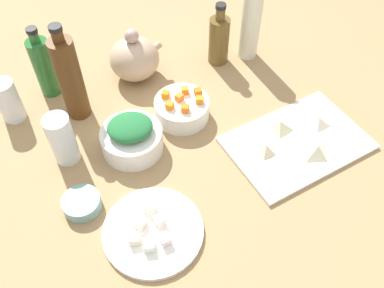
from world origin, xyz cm
name	(u,v)px	position (x,y,z in cm)	size (l,w,h in cm)	color
tabletop	(192,160)	(0.00, 0.00, 1.50)	(190.00, 190.00, 3.00)	#987A50
cutting_board	(297,143)	(25.83, -8.15, 3.50)	(34.59, 23.10, 1.00)	silver
plate_tofu	(153,231)	(-16.78, -15.02, 3.60)	(21.94, 21.94, 1.20)	white
bowl_greens	(132,140)	(-12.11, 9.10, 6.06)	(15.31, 15.31, 6.12)	white
bowl_carrots	(182,109)	(3.75, 13.76, 5.74)	(14.55, 14.55, 5.49)	white
bowl_small_side	(82,203)	(-28.60, -2.05, 4.51)	(8.67, 8.67, 3.02)	#73A19D
teapot	(135,58)	(-1.14, 34.79, 9.35)	(15.87, 13.87, 15.87)	tan
bottle_0	(219,39)	(23.74, 30.33, 10.81)	(6.03, 6.03, 19.17)	brown
bottle_1	(70,78)	(-20.64, 27.34, 15.24)	(6.22, 6.22, 27.61)	#4E2E13
bottle_2	(44,66)	(-25.25, 39.19, 12.01)	(5.75, 5.75, 21.00)	#27662C
bottle_3	(251,20)	(33.24, 28.75, 15.36)	(5.80, 5.80, 28.51)	silver
drinking_glass_0	(8,101)	(-36.76, 33.47, 8.98)	(6.08, 6.08, 11.95)	white
drinking_glass_1	(62,139)	(-27.66, 13.51, 9.85)	(6.16, 6.16, 13.70)	white
carrot_cube_0	(185,90)	(5.97, 16.33, 9.39)	(1.80, 1.80, 1.80)	orange
carrot_cube_1	(170,106)	(0.06, 12.91, 9.39)	(1.80, 1.80, 1.80)	orange
carrot_cube_2	(200,100)	(7.81, 11.41, 9.39)	(1.80, 1.80, 1.80)	orange
carrot_cube_3	(198,92)	(8.79, 14.28, 9.39)	(1.80, 1.80, 1.80)	orange
carrot_cube_4	(166,95)	(0.70, 17.15, 9.39)	(1.80, 1.80, 1.80)	orange
carrot_cube_5	(185,109)	(3.11, 10.24, 9.39)	(1.80, 1.80, 1.80)	orange
carrot_cube_6	(179,97)	(3.50, 14.63, 9.39)	(1.80, 1.80, 1.80)	orange
chopped_greens_mound	(130,127)	(-12.11, 9.10, 10.93)	(11.07, 9.91, 3.63)	#226B36
tofu_cube_0	(159,221)	(-14.80, -14.18, 5.30)	(2.20, 2.20, 2.20)	silver
tofu_cube_1	(134,239)	(-21.24, -15.84, 5.30)	(2.20, 2.20, 2.20)	#F4EACE
tofu_cube_2	(149,246)	(-19.04, -18.60, 5.30)	(2.20, 2.20, 2.20)	white
tofu_cube_3	(165,240)	(-15.49, -18.80, 5.30)	(2.20, 2.20, 2.20)	white
tofu_cube_4	(150,208)	(-15.46, -10.43, 5.30)	(2.20, 2.20, 2.20)	white
tofu_cube_5	(140,223)	(-18.74, -12.89, 5.30)	(2.20, 2.20, 2.20)	silver
dumpling_0	(279,125)	(23.89, -2.54, 5.57)	(5.86, 5.04, 3.14)	beige
dumpling_1	(317,150)	(27.55, -13.38, 5.57)	(5.94, 5.15, 3.15)	beige
dumpling_2	(266,149)	(16.57, -7.48, 5.39)	(4.02, 3.73, 2.77)	beige
dumpling_3	(318,121)	(34.03, -5.52, 5.24)	(5.08, 4.98, 2.47)	beige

